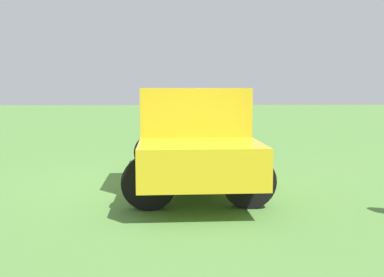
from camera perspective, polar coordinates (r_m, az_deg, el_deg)
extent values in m
plane|color=#54843D|center=(8.68, -4.02, -5.84)|extent=(80.00, 80.00, 0.00)
cylinder|color=black|center=(10.06, -4.97, -1.72)|extent=(0.84, 0.22, 0.84)
cylinder|color=black|center=(10.15, 3.67, -1.64)|extent=(0.84, 0.22, 0.84)
cylinder|color=black|center=(6.87, -5.45, -5.56)|extent=(0.84, 0.22, 0.84)
cylinder|color=black|center=(7.00, 7.18, -5.37)|extent=(0.84, 0.22, 0.84)
cube|color=gold|center=(9.93, -0.60, 0.18)|extent=(1.91, 2.10, 0.64)
cube|color=gold|center=(8.09, 0.15, 1.44)|extent=(1.90, 1.70, 1.40)
cube|color=slate|center=(8.06, 0.15, 4.56)|extent=(1.74, 1.45, 0.48)
cube|color=gold|center=(7.13, 0.72, -2.47)|extent=(1.93, 2.51, 0.60)
cube|color=silver|center=(10.91, -0.89, -0.63)|extent=(1.76, 0.20, 0.16)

